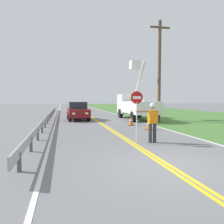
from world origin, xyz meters
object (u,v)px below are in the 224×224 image
utility_pole_near (159,69)px  traffic_cone_lead (149,124)px  utility_bucket_truck (135,105)px  oncoming_sedan_nearest (78,111)px  traffic_cone_mid (131,121)px  stop_sign_paddle (137,105)px  flagger_worker (152,120)px

utility_pole_near → traffic_cone_lead: size_ratio=12.54×
utility_bucket_truck → utility_pole_near: 4.21m
utility_bucket_truck → utility_pole_near: (1.36, -2.43, 3.15)m
oncoming_sedan_nearest → traffic_cone_mid: (3.59, -5.14, -0.50)m
stop_sign_paddle → oncoming_sedan_nearest: stop_sign_paddle is taller
stop_sign_paddle → oncoming_sedan_nearest: bearing=98.9°
utility_bucket_truck → traffic_cone_lead: (-1.55, -7.12, -1.09)m
utility_pole_near → traffic_cone_mid: bearing=-145.3°
flagger_worker → oncoming_sedan_nearest: size_ratio=0.44×
stop_sign_paddle → utility_bucket_truck: (3.77, 10.98, -0.29)m
utility_pole_near → traffic_cone_lead: (-2.91, -4.69, -4.24)m
flagger_worker → utility_bucket_truck: (3.00, 10.95, 0.38)m
stop_sign_paddle → oncoming_sedan_nearest: (-1.79, 11.39, -0.88)m
stop_sign_paddle → traffic_cone_mid: stop_sign_paddle is taller
utility_pole_near → oncoming_sedan_nearest: bearing=157.7°
oncoming_sedan_nearest → traffic_cone_lead: oncoming_sedan_nearest is taller
stop_sign_paddle → utility_pole_near: utility_pole_near is taller
oncoming_sedan_nearest → traffic_cone_mid: 6.29m
flagger_worker → utility_pole_near: bearing=62.9°
traffic_cone_lead → traffic_cone_mid: (-0.43, 2.38, 0.00)m
utility_bucket_truck → oncoming_sedan_nearest: 5.60m
traffic_cone_mid → utility_pole_near: bearing=34.7°
flagger_worker → traffic_cone_mid: (1.03, 6.22, -0.71)m
oncoming_sedan_nearest → utility_pole_near: 8.36m
oncoming_sedan_nearest → flagger_worker: bearing=-77.3°
utility_bucket_truck → traffic_cone_mid: (-1.97, -4.73, -1.09)m
flagger_worker → utility_pole_near: size_ratio=0.21×
traffic_cone_lead → traffic_cone_mid: size_ratio=1.00×
stop_sign_paddle → traffic_cone_mid: size_ratio=3.33×
traffic_cone_lead → stop_sign_paddle: bearing=-119.9°
flagger_worker → oncoming_sedan_nearest: bearing=102.7°
oncoming_sedan_nearest → traffic_cone_lead: (4.01, -7.52, -0.50)m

